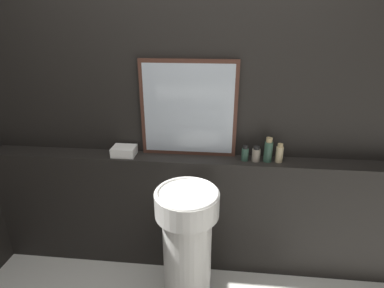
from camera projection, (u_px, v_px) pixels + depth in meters
name	position (u px, v px, depth m)	size (l,w,h in m)	color
wall_back	(193.00, 104.00, 2.04)	(8.00, 0.06, 2.50)	black
vanity_counter	(191.00, 213.00, 2.23)	(2.91, 0.17, 0.90)	black
pedestal_sink	(187.00, 245.00, 1.87)	(0.38, 0.38, 0.86)	white
mirror	(188.00, 109.00, 2.00)	(0.65, 0.03, 0.65)	#47281E
towel_stack	(124.00, 151.00, 2.09)	(0.16, 0.13, 0.06)	white
shampoo_bottle	(245.00, 154.00, 2.01)	(0.05, 0.05, 0.11)	#2D4C3D
conditioner_bottle	(256.00, 154.00, 2.00)	(0.05, 0.05, 0.10)	gray
lotion_bottle	(268.00, 151.00, 1.98)	(0.06, 0.06, 0.17)	#2D4C3D
body_wash_bottle	(279.00, 154.00, 1.98)	(0.05, 0.05, 0.13)	#C6B284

